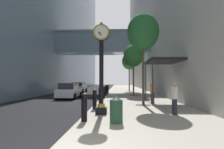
% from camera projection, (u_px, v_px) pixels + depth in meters
% --- Properties ---
extents(ground_plane, '(110.00, 110.00, 0.00)m').
position_uv_depth(ground_plane, '(108.00, 91.00, 31.10)').
color(ground_plane, black).
rests_on(ground_plane, ground).
extents(sidewalk_right, '(6.37, 80.00, 0.14)m').
position_uv_depth(sidewalk_right, '(127.00, 90.00, 33.98)').
color(sidewalk_right, '#ADA593').
rests_on(sidewalk_right, ground).
extents(street_clock, '(0.84, 0.55, 4.74)m').
position_uv_depth(street_clock, '(101.00, 63.00, 9.46)').
color(street_clock, black).
rests_on(street_clock, sidewalk_right).
extents(bollard_nearest, '(0.26, 0.26, 1.17)m').
position_uv_depth(bollard_nearest, '(84.00, 107.00, 7.71)').
color(bollard_nearest, black).
rests_on(bollard_nearest, sidewalk_right).
extents(bollard_second, '(0.26, 0.26, 1.17)m').
position_uv_depth(bollard_second, '(95.00, 99.00, 11.05)').
color(bollard_second, black).
rests_on(bollard_second, sidewalk_right).
extents(bollard_third, '(0.26, 0.26, 1.17)m').
position_uv_depth(bollard_third, '(100.00, 95.00, 14.39)').
color(bollard_third, black).
rests_on(bollard_third, sidewalk_right).
extents(bollard_fourth, '(0.26, 0.26, 1.17)m').
position_uv_depth(bollard_fourth, '(104.00, 92.00, 17.74)').
color(bollard_fourth, black).
rests_on(bollard_fourth, sidewalk_right).
extents(bollard_fifth, '(0.26, 0.26, 1.17)m').
position_uv_depth(bollard_fifth, '(106.00, 90.00, 21.08)').
color(bollard_fifth, black).
rests_on(bollard_fifth, sidewalk_right).
extents(bollard_sixth, '(0.26, 0.26, 1.17)m').
position_uv_depth(bollard_sixth, '(108.00, 89.00, 24.42)').
color(bollard_sixth, black).
rests_on(bollard_sixth, sidewalk_right).
extents(street_tree_near, '(2.21, 2.21, 6.40)m').
position_uv_depth(street_tree_near, '(143.00, 32.00, 12.97)').
color(street_tree_near, '#333335').
rests_on(street_tree_near, sidewalk_right).
extents(street_tree_mid_near, '(2.25, 2.25, 5.87)m').
position_uv_depth(street_tree_mid_near, '(133.00, 56.00, 21.37)').
color(street_tree_mid_near, '#333335').
rests_on(street_tree_mid_near, sidewalk_right).
extents(street_tree_mid_far, '(2.32, 2.32, 6.13)m').
position_uv_depth(street_tree_mid_far, '(129.00, 62.00, 29.81)').
color(street_tree_mid_far, '#333335').
rests_on(street_tree_mid_far, sidewalk_right).
extents(trash_bin, '(0.53, 0.53, 1.05)m').
position_uv_depth(trash_bin, '(116.00, 109.00, 7.49)').
color(trash_bin, '#234C33').
rests_on(trash_bin, sidewalk_right).
extents(pedestrian_walking, '(0.42, 0.50, 1.69)m').
position_uv_depth(pedestrian_walking, '(152.00, 91.00, 13.84)').
color(pedestrian_walking, '#23232D').
rests_on(pedestrian_walking, sidewalk_right).
extents(pedestrian_by_clock, '(0.38, 0.38, 1.63)m').
position_uv_depth(pedestrian_by_clock, '(174.00, 97.00, 9.27)').
color(pedestrian_by_clock, '#23232D').
rests_on(pedestrian_by_clock, sidewalk_right).
extents(storefront_awning, '(2.40, 3.60, 3.30)m').
position_uv_depth(storefront_awning, '(163.00, 62.00, 14.29)').
color(storefront_awning, black).
rests_on(storefront_awning, sidewalk_right).
extents(car_silver_near, '(2.02, 4.24, 1.59)m').
position_uv_depth(car_silver_near, '(79.00, 88.00, 28.17)').
color(car_silver_near, '#B7BABF').
rests_on(car_silver_near, ground).
extents(car_white_mid, '(1.99, 4.10, 1.60)m').
position_uv_depth(car_white_mid, '(69.00, 91.00, 19.03)').
color(car_white_mid, silver).
rests_on(car_white_mid, ground).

